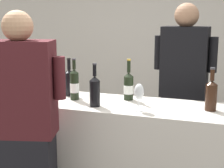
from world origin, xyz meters
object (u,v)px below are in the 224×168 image
Objects in this scene: ice_bucket at (13,79)px; wine_bottle_4 at (69,82)px; wine_bottle_2 at (129,86)px; wine_bottle_3 at (211,94)px; wine_bottle_5 at (95,90)px; person_server at (183,102)px; wine_glass at (139,93)px; wine_bottle_1 at (75,84)px; person_guest at (24,140)px.

wine_bottle_4 is at bearing -2.31° from ice_bucket.
wine_bottle_3 is (0.65, -0.11, 0.00)m from wine_bottle_2.
person_server reaches higher than wine_bottle_5.
wine_bottle_2 is 1.68× the size of wine_glass.
person_server is (0.22, 0.82, -0.25)m from wine_glass.
wine_bottle_2 is at bearing 119.19° from wine_glass.
wine_bottle_4 is (-1.17, 0.09, 0.00)m from wine_bottle_3.
person_server is (0.38, 0.53, -0.23)m from wine_bottle_2.
wine_bottle_1 is 1.03× the size of wine_bottle_5.
wine_bottle_1 reaches higher than wine_bottle_4.
wine_bottle_4 is (-0.52, -0.02, 0.01)m from wine_bottle_2.
wine_bottle_1 is 0.70m from ice_bucket.
wine_bottle_3 is 1.36m from person_guest.
person_guest reaches higher than wine_bottle_2.
wine_bottle_1 reaches higher than ice_bucket.
wine_glass is 0.82× the size of ice_bucket.
ice_bucket is at bearing 169.02° from wine_bottle_1.
person_server is at bearing 112.88° from wine_bottle_3.
person_server is 1.04× the size of person_guest.
wine_bottle_3 is 0.74m from person_server.
person_guest is at bearing -154.46° from wine_bottle_3.
person_guest is (-0.03, -0.66, -0.29)m from wine_bottle_4.
wine_bottle_1 reaches higher than wine_bottle_3.
person_server reaches higher than ice_bucket.
wine_bottle_5 is at bearing -169.16° from wine_bottle_3.
person_server is (-0.27, 0.65, -0.24)m from wine_bottle_3.
wine_bottle_1 reaches higher than wine_glass.
wine_bottle_4 reaches higher than wine_glass.
wine_bottle_3 is at bearing 10.84° from wine_bottle_5.
wine_bottle_3 is 0.18× the size of person_server.
ice_bucket reaches higher than wine_glass.
wine_bottle_2 is 1.38× the size of ice_bucket.
wine_bottle_2 is at bearing 169.97° from wine_bottle_3.
wine_bottle_3 is at bearing 0.94° from wine_bottle_1.
wine_bottle_3 is at bearing -10.03° from wine_bottle_2.
wine_bottle_4 is at bearing 175.51° from wine_bottle_3.
wine_bottle_3 is 0.97× the size of wine_bottle_4.
wine_bottle_4 is at bearing 132.82° from wine_bottle_1.
wine_bottle_1 is 1.40× the size of ice_bucket.
wine_bottle_1 is at bearing -47.18° from wine_bottle_4.
person_guest reaches higher than wine_bottle_4.
wine_glass is at bearing -104.81° from person_server.
wine_bottle_3 is 1.75m from ice_bucket.
person_server is 1.53m from person_guest.
person_guest is at bearing -131.45° from wine_bottle_5.
wine_bottle_5 is (0.33, -0.25, 0.00)m from wine_bottle_4.
wine_bottle_2 is 0.92m from person_guest.
wine_bottle_4 is 0.58m from ice_bucket.
wine_glass is (0.68, -0.26, 0.01)m from wine_bottle_4.
wine_bottle_5 reaches higher than ice_bucket.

